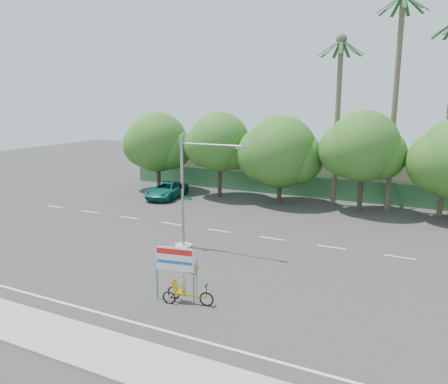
% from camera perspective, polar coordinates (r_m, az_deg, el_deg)
% --- Properties ---
extents(ground, '(120.00, 120.00, 0.00)m').
position_cam_1_polar(ground, '(23.62, -5.21, -10.80)').
color(ground, '#33302D').
rests_on(ground, ground).
extents(sidewalk_near, '(50.00, 2.40, 0.12)m').
position_cam_1_polar(sidewalk_near, '(18.32, -18.19, -18.34)').
color(sidewalk_near, gray).
rests_on(sidewalk_near, ground).
extents(fence, '(38.00, 0.08, 2.00)m').
position_cam_1_polar(fence, '(42.42, 10.06, 0.74)').
color(fence, '#336B3D').
rests_on(fence, ground).
extents(building_left, '(12.00, 8.00, 4.00)m').
position_cam_1_polar(building_left, '(49.94, 0.50, 3.77)').
color(building_left, '#BEB497').
rests_on(building_left, ground).
extents(building_right, '(14.00, 8.00, 3.60)m').
position_cam_1_polar(building_right, '(45.25, 21.50, 1.82)').
color(building_right, '#BEB497').
rests_on(building_right, ground).
extents(tree_far_left, '(7.14, 6.00, 7.96)m').
position_cam_1_polar(tree_far_left, '(44.77, -8.71, 6.24)').
color(tree_far_left, '#473828').
rests_on(tree_far_left, ground).
extents(tree_left, '(6.66, 5.60, 8.07)m').
position_cam_1_polar(tree_left, '(41.15, -0.64, 6.30)').
color(tree_left, '#473828').
rests_on(tree_left, ground).
extents(tree_center, '(7.62, 6.40, 7.85)m').
position_cam_1_polar(tree_center, '(38.89, 7.29, 4.99)').
color(tree_center, '#473828').
rests_on(tree_center, ground).
extents(tree_right, '(6.90, 5.80, 8.36)m').
position_cam_1_polar(tree_right, '(37.14, 17.63, 5.40)').
color(tree_right, '#473828').
rests_on(tree_right, ground).
extents(palm_tall, '(3.73, 3.79, 17.45)m').
position_cam_1_polar(palm_tall, '(38.20, 21.61, 13.17)').
color(palm_tall, '#70604C').
rests_on(palm_tall, ground).
extents(palm_short, '(3.73, 3.79, 14.45)m').
position_cam_1_polar(palm_short, '(38.85, 14.69, 11.20)').
color(palm_short, '#70604C').
rests_on(palm_short, ground).
extents(traffic_signal, '(4.72, 1.10, 7.00)m').
position_cam_1_polar(traffic_signal, '(27.06, -4.91, -1.33)').
color(traffic_signal, gray).
rests_on(traffic_signal, ground).
extents(trike_billboard, '(2.77, 0.89, 2.75)m').
position_cam_1_polar(trike_billboard, '(20.35, -5.70, -11.30)').
color(trike_billboard, black).
rests_on(trike_billboard, ground).
extents(pickup_truck, '(3.14, 5.69, 1.51)m').
position_cam_1_polar(pickup_truck, '(41.56, -7.51, 0.25)').
color(pickup_truck, '#0D6157').
rests_on(pickup_truck, ground).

